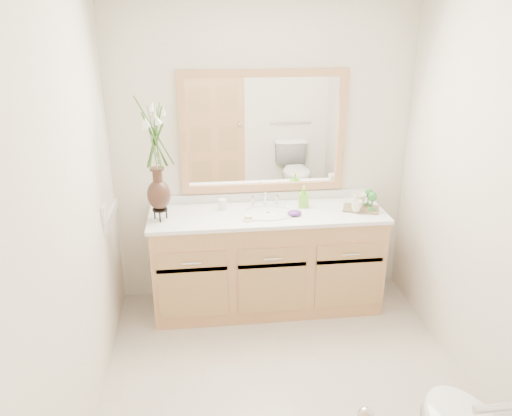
{
  "coord_description": "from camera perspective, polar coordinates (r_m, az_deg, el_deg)",
  "views": [
    {
      "loc": [
        -0.52,
        -2.56,
        2.27
      ],
      "look_at": [
        -0.13,
        0.65,
        1.01
      ],
      "focal_mm": 35.0,
      "sensor_mm": 36.0,
      "label": 1
    }
  ],
  "objects": [
    {
      "name": "tumbler",
      "position": [
        3.95,
        -3.84,
        0.44
      ],
      "size": [
        0.06,
        0.06,
        0.08
      ],
      "primitive_type": "cylinder",
      "color": "#EFE6CF",
      "rests_on": "counter"
    },
    {
      "name": "soap_bottle",
      "position": [
        4.0,
        5.44,
        1.19
      ],
      "size": [
        0.08,
        0.08,
        0.16
      ],
      "primitive_type": "imported",
      "rotation": [
        0.0,
        0.0,
        -0.1
      ],
      "color": "#73CE30",
      "rests_on": "counter"
    },
    {
      "name": "purple_dish",
      "position": [
        3.84,
        4.41,
        -0.56
      ],
      "size": [
        0.11,
        0.09,
        0.04
      ],
      "primitive_type": "ellipsoid",
      "rotation": [
        0.0,
        0.0,
        0.03
      ],
      "color": "#5A297C",
      "rests_on": "counter"
    },
    {
      "name": "sink",
      "position": [
        3.9,
        1.35,
        -1.34
      ],
      "size": [
        0.38,
        0.34,
        0.23
      ],
      "color": "white",
      "rests_on": "counter"
    },
    {
      "name": "counter",
      "position": [
        3.9,
        1.32,
        -0.71
      ],
      "size": [
        1.84,
        0.57,
        0.03
      ],
      "primitive_type": "cube",
      "color": "white",
      "rests_on": "vanity"
    },
    {
      "name": "mug_right",
      "position": [
        4.05,
        11.73,
        0.97
      ],
      "size": [
        0.14,
        0.14,
        0.11
      ],
      "primitive_type": "imported",
      "rotation": [
        0.0,
        0.0,
        0.46
      ],
      "color": "#EFE6CF",
      "rests_on": "tray"
    },
    {
      "name": "floor",
      "position": [
        3.46,
        3.7,
        -19.79
      ],
      "size": [
        2.6,
        2.6,
        0.0
      ],
      "primitive_type": "plane",
      "color": "#BCB2A0",
      "rests_on": "ground"
    },
    {
      "name": "goblet_back",
      "position": [
        4.08,
        12.75,
        1.59
      ],
      "size": [
        0.06,
        0.06,
        0.14
      ],
      "color": "#2A7E30",
      "rests_on": "tray"
    },
    {
      "name": "flower_vase",
      "position": [
        3.65,
        -11.45,
        6.96
      ],
      "size": [
        0.2,
        0.2,
        0.84
      ],
      "rotation": [
        0.0,
        0.0,
        -0.38
      ],
      "color": "black",
      "rests_on": "counter"
    },
    {
      "name": "wall_front",
      "position": [
        1.74,
        12.72,
        -17.51
      ],
      "size": [
        2.4,
        0.02,
        2.4
      ],
      "primitive_type": "cube",
      "color": "white",
      "rests_on": "floor"
    },
    {
      "name": "wall_back",
      "position": [
        4.04,
        0.79,
        5.87
      ],
      "size": [
        2.4,
        0.02,
        2.4
      ],
      "primitive_type": "cube",
      "color": "white",
      "rests_on": "floor"
    },
    {
      "name": "vanity",
      "position": [
        4.07,
        1.27,
        -6.13
      ],
      "size": [
        1.8,
        0.55,
        0.8
      ],
      "color": "tan",
      "rests_on": "floor"
    },
    {
      "name": "wall_left",
      "position": [
        2.86,
        -20.07,
        -2.13
      ],
      "size": [
        0.02,
        2.6,
        2.4
      ],
      "primitive_type": "cube",
      "color": "white",
      "rests_on": "floor"
    },
    {
      "name": "soap_dish",
      "position": [
        3.75,
        -0.86,
        -1.22
      ],
      "size": [
        0.1,
        0.1,
        0.03
      ],
      "color": "#EFE6CF",
      "rests_on": "counter"
    },
    {
      "name": "wall_right",
      "position": [
        3.27,
        25.4,
        -0.05
      ],
      "size": [
        0.02,
        2.6,
        2.4
      ],
      "primitive_type": "cube",
      "color": "white",
      "rests_on": "floor"
    },
    {
      "name": "mug_left",
      "position": [
        3.95,
        11.4,
        0.29
      ],
      "size": [
        0.09,
        0.09,
        0.09
      ],
      "primitive_type": "imported",
      "rotation": [
        0.0,
        0.0,
        0.04
      ],
      "color": "#EFE6CF",
      "rests_on": "tray"
    },
    {
      "name": "tray",
      "position": [
        4.03,
        11.91,
        -0.08
      ],
      "size": [
        0.32,
        0.27,
        0.01
      ],
      "primitive_type": "cube",
      "rotation": [
        0.0,
        0.0,
        -0.37
      ],
      "color": "brown",
      "rests_on": "counter"
    },
    {
      "name": "switch_plate",
      "position": [
        3.63,
        -16.94,
        -0.56
      ],
      "size": [
        0.02,
        0.12,
        0.12
      ],
      "primitive_type": "cube",
      "color": "white",
      "rests_on": "wall_left"
    },
    {
      "name": "goblet_front",
      "position": [
        3.97,
        13.18,
        1.13
      ],
      "size": [
        0.07,
        0.07,
        0.15
      ],
      "color": "#2A7E30",
      "rests_on": "tray"
    },
    {
      "name": "mirror",
      "position": [
        3.97,
        0.85,
        8.63
      ],
      "size": [
        1.32,
        0.04,
        0.97
      ],
      "color": "white",
      "rests_on": "wall_back"
    }
  ]
}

